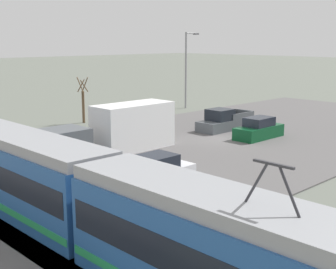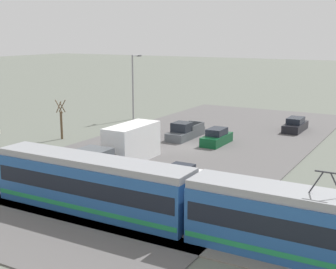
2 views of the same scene
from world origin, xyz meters
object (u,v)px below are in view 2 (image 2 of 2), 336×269
(sedan_car_2, at_px, (295,125))
(light_rail_tram, at_px, (192,205))
(street_tree, at_px, (61,121))
(street_lamp_near_crossing, at_px, (134,82))
(box_truck, at_px, (123,147))
(sedan_car_1, at_px, (179,179))
(sedan_car_0, at_px, (217,138))
(pickup_truck, at_px, (185,132))

(sedan_car_2, bearing_deg, light_rail_tram, 94.21)
(street_tree, xyz_separation_m, street_lamp_near_crossing, (-0.11, -13.41, 2.83))
(light_rail_tram, distance_m, box_truck, 14.78)
(sedan_car_1, xyz_separation_m, sedan_car_2, (-2.05, -23.72, -0.02))
(box_truck, distance_m, sedan_car_0, 11.08)
(pickup_truck, height_order, sedan_car_0, pickup_truck)
(light_rail_tram, relative_size, street_tree, 6.58)
(light_rail_tram, xyz_separation_m, sedan_car_0, (7.28, -19.95, -0.98))
(pickup_truck, distance_m, sedan_car_0, 4.04)
(sedan_car_1, bearing_deg, street_lamp_near_crossing, 129.96)
(pickup_truck, bearing_deg, sedan_car_0, 167.80)
(pickup_truck, bearing_deg, street_tree, 29.41)
(sedan_car_1, bearing_deg, box_truck, 155.42)
(light_rail_tram, height_order, pickup_truck, light_rail_tram)
(box_truck, bearing_deg, pickup_truck, -89.91)
(light_rail_tram, bearing_deg, sedan_car_0, -69.95)
(pickup_truck, bearing_deg, street_lamp_near_crossing, -32.82)
(light_rail_tram, xyz_separation_m, street_tree, (22.38, -14.52, 0.15))
(sedan_car_1, xyz_separation_m, street_lamp_near_crossing, (18.00, -21.48, 3.97))
(sedan_car_1, bearing_deg, pickup_truck, 115.86)
(pickup_truck, distance_m, street_lamp_near_crossing, 13.72)
(street_lamp_near_crossing, bearing_deg, box_truck, 121.14)
(light_rail_tram, distance_m, street_lamp_near_crossing, 35.85)
(light_rail_tram, bearing_deg, sedan_car_1, -56.45)
(sedan_car_2, bearing_deg, street_lamp_near_crossing, 6.37)
(sedan_car_1, distance_m, sedan_car_2, 23.81)
(box_truck, relative_size, street_lamp_near_crossing, 1.17)
(sedan_car_0, relative_size, sedan_car_1, 0.99)
(street_tree, height_order, street_lamp_near_crossing, street_lamp_near_crossing)
(sedan_car_0, bearing_deg, light_rail_tram, -69.95)
(light_rail_tram, height_order, sedan_car_0, light_rail_tram)
(sedan_car_0, height_order, street_tree, street_tree)
(sedan_car_0, bearing_deg, street_lamp_near_crossing, 151.99)
(box_truck, xyz_separation_m, sedan_car_2, (-9.00, -20.55, -0.80))
(street_tree, bearing_deg, box_truck, 156.32)
(box_truck, height_order, street_lamp_near_crossing, street_lamp_near_crossing)
(box_truck, xyz_separation_m, street_lamp_near_crossing, (11.06, -18.31, 3.19))
(pickup_truck, relative_size, sedan_car_2, 1.17)
(light_rail_tram, height_order, box_truck, light_rail_tram)
(sedan_car_0, distance_m, street_lamp_near_crossing, 17.44)
(sedan_car_2, bearing_deg, sedan_car_0, 63.65)
(sedan_car_2, xyz_separation_m, street_lamp_near_crossing, (20.06, 2.24, 3.99))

